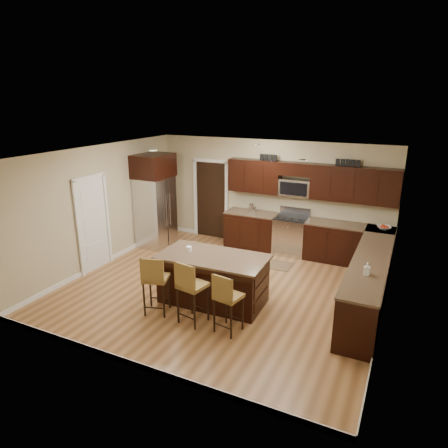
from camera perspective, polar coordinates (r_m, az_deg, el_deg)
The scene contains 23 objects.
floor at distance 8.13m, azimuth -0.32°, elevation -9.20°, with size 6.00×6.00×0.00m, color #9E6B3E.
ceiling at distance 7.32m, azimuth -0.35°, elevation 10.02°, with size 6.00×6.00×0.00m, color silver.
wall_back at distance 10.07m, azimuth 6.55°, elevation 4.21°, with size 6.00×6.00×0.00m, color tan.
wall_left at distance 9.28m, azimuth -17.25°, elevation 2.36°, with size 5.50×5.50×0.00m, color tan.
wall_right at distance 6.92m, azimuth 22.64°, elevation -3.38°, with size 5.50×5.50×0.00m, color tan.
base_cabinets at distance 8.68m, azimuth 15.38°, elevation -4.72°, with size 4.02×3.96×0.92m.
upper_cabinets at distance 9.53m, azimuth 12.28°, elevation 6.17°, with size 4.00×0.33×0.80m.
range at distance 9.85m, azimuth 9.53°, elevation -1.56°, with size 0.76×0.64×1.11m.
microwave at distance 9.68m, azimuth 10.13°, elevation 5.15°, with size 0.76×0.31×0.40m, color silver.
doorway at distance 10.77m, azimuth -1.86°, elevation 3.45°, with size 0.85×0.03×2.06m, color black.
pantry_door at distance 9.15m, azimuth -18.23°, elevation -0.11°, with size 0.03×0.80×2.04m, color white.
letter_decor at distance 9.48m, azimuth 11.61°, elevation 8.96°, with size 2.20×0.03×0.15m, color black, non-canonical shape.
island at distance 7.48m, azimuth -1.56°, elevation -8.05°, with size 2.02×1.10×0.92m.
stool_left at distance 7.06m, azimuth -9.86°, elevation -7.70°, with size 0.51×0.51×1.09m.
stool_mid at distance 6.69m, azimuth -4.88°, elevation -8.76°, with size 0.49×0.49×1.13m.
stool_right at distance 6.44m, azimuth 0.35°, elevation -10.35°, with size 0.45×0.45×1.04m.
refrigerator at distance 10.22m, azimuth -9.84°, elevation 3.45°, with size 0.79×0.95×2.35m.
floor_mat at distance 9.29m, azimuth 7.08°, elevation -5.73°, with size 0.82×0.54×0.01m, color brown.
fruit_bowl at distance 9.38m, azimuth 21.88°, elevation -0.48°, with size 0.30×0.30×0.07m, color silver.
soap_bottle at distance 6.89m, azimuth 19.74°, elevation -6.04°, with size 0.09×0.10×0.21m, color #B2B2B2.
canister_tall at distance 10.00m, azimuth 3.93°, elevation 2.31°, with size 0.12×0.12×0.22m, color silver.
canister_short at distance 9.98m, azimuth 4.28°, elevation 2.09°, with size 0.11×0.11×0.16m, color silver.
island_jar at distance 7.49m, azimuth -5.01°, elevation -3.57°, with size 0.10×0.10×0.10m, color white.
Camera 1 is at (3.18, -6.52, 3.68)m, focal length 32.00 mm.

